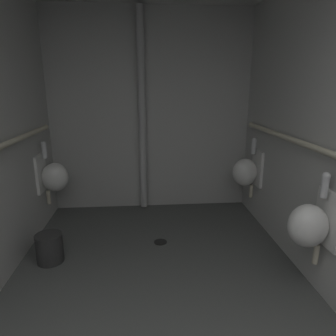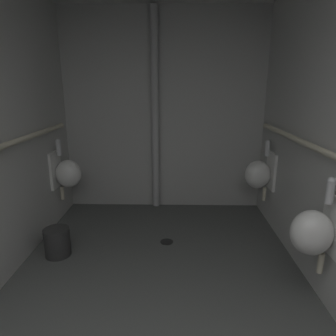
{
  "view_description": "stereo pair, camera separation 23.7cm",
  "coord_description": "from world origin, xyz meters",
  "px_view_note": "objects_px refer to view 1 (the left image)",
  "views": [
    {
      "loc": [
        -0.1,
        -0.09,
        1.65
      ],
      "look_at": [
        0.09,
        2.19,
        1.02
      ],
      "focal_mm": 32.11,
      "sensor_mm": 36.0,
      "label": 1
    },
    {
      "loc": [
        0.14,
        -0.09,
        1.65
      ],
      "look_at": [
        0.09,
        2.19,
        1.02
      ],
      "focal_mm": 32.11,
      "sensor_mm": 36.0,
      "label": 2
    }
  ],
  "objects_px": {
    "urinal_left_mid": "(53,176)",
    "floor_drain": "(161,242)",
    "urinal_right_far": "(247,171)",
    "urinal_right_mid": "(311,224)",
    "waste_bin": "(50,248)",
    "standpipe_back_wall": "(142,114)"
  },
  "relations": [
    {
      "from": "urinal_left_mid",
      "to": "floor_drain",
      "type": "bearing_deg",
      "value": -23.06
    },
    {
      "from": "standpipe_back_wall",
      "to": "waste_bin",
      "type": "xyz_separation_m",
      "value": [
        -0.91,
        -1.25,
        -1.15
      ]
    },
    {
      "from": "standpipe_back_wall",
      "to": "urinal_left_mid",
      "type": "bearing_deg",
      "value": -156.66
    },
    {
      "from": "urinal_left_mid",
      "to": "urinal_right_mid",
      "type": "xyz_separation_m",
      "value": [
        2.33,
        -1.45,
        0.0
      ]
    },
    {
      "from": "urinal_left_mid",
      "to": "standpipe_back_wall",
      "type": "relative_size",
      "value": 0.3
    },
    {
      "from": "urinal_right_mid",
      "to": "standpipe_back_wall",
      "type": "xyz_separation_m",
      "value": [
        -1.27,
        1.91,
        0.67
      ]
    },
    {
      "from": "floor_drain",
      "to": "waste_bin",
      "type": "xyz_separation_m",
      "value": [
        -1.08,
        -0.28,
        0.14
      ]
    },
    {
      "from": "standpipe_back_wall",
      "to": "waste_bin",
      "type": "distance_m",
      "value": 1.93
    },
    {
      "from": "urinal_right_far",
      "to": "floor_drain",
      "type": "xyz_separation_m",
      "value": [
        -1.1,
        -0.54,
        -0.62
      ]
    },
    {
      "from": "waste_bin",
      "to": "urinal_left_mid",
      "type": "bearing_deg",
      "value": 100.06
    },
    {
      "from": "urinal_left_mid",
      "to": "urinal_right_mid",
      "type": "distance_m",
      "value": 2.74
    },
    {
      "from": "urinal_right_mid",
      "to": "waste_bin",
      "type": "bearing_deg",
      "value": 163.33
    },
    {
      "from": "urinal_right_mid",
      "to": "floor_drain",
      "type": "bearing_deg",
      "value": 139.78
    },
    {
      "from": "urinal_left_mid",
      "to": "floor_drain",
      "type": "height_order",
      "value": "urinal_left_mid"
    },
    {
      "from": "urinal_left_mid",
      "to": "floor_drain",
      "type": "xyz_separation_m",
      "value": [
        1.22,
        -0.52,
        -0.62
      ]
    },
    {
      "from": "standpipe_back_wall",
      "to": "floor_drain",
      "type": "relative_size",
      "value": 18.15
    },
    {
      "from": "urinal_left_mid",
      "to": "standpipe_back_wall",
      "type": "height_order",
      "value": "standpipe_back_wall"
    },
    {
      "from": "floor_drain",
      "to": "urinal_left_mid",
      "type": "bearing_deg",
      "value": 156.94
    },
    {
      "from": "urinal_right_mid",
      "to": "standpipe_back_wall",
      "type": "distance_m",
      "value": 2.39
    },
    {
      "from": "urinal_left_mid",
      "to": "urinal_right_far",
      "type": "bearing_deg",
      "value": 0.47
    },
    {
      "from": "floor_drain",
      "to": "waste_bin",
      "type": "bearing_deg",
      "value": -165.62
    },
    {
      "from": "urinal_right_mid",
      "to": "urinal_left_mid",
      "type": "bearing_deg",
      "value": 148.01
    }
  ]
}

